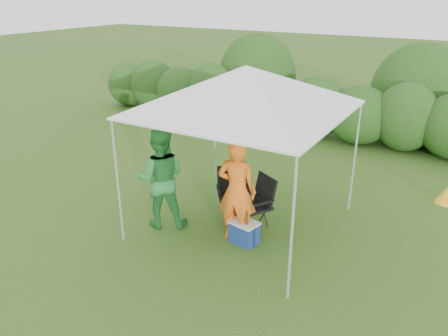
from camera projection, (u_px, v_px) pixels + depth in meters
The scene contains 9 objects.
ground at pixel (229, 236), 7.51m from camera, with size 70.00×70.00×0.00m, color #3E611E.
hedge at pixel (342, 111), 11.93m from camera, with size 16.75×1.53×1.80m.
canopy at pixel (245, 89), 6.97m from camera, with size 3.10×3.10×2.83m.
chair_right at pixel (259, 199), 7.63m from camera, with size 0.73×0.71×0.94m.
chair_left at pixel (233, 191), 7.92m from camera, with size 0.76×0.75×0.96m.
man at pixel (237, 191), 7.08m from camera, with size 0.65×0.43×1.78m, color orange.
woman at pixel (161, 178), 7.54m from camera, with size 0.88×0.69×1.81m, color #2A8137.
cooler at pixel (244, 232), 7.25m from camera, with size 0.52×0.42×0.39m.
bottle at pixel (247, 217), 7.07m from camera, with size 0.07×0.07×0.25m, color #592D0C.
Camera 1 is at (3.22, -5.64, 3.95)m, focal length 35.00 mm.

